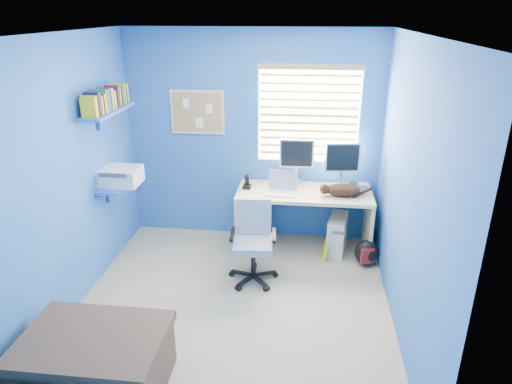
# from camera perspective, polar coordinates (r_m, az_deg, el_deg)

# --- Properties ---
(floor) EXTENTS (3.00, 3.20, 0.00)m
(floor) POSITION_cam_1_polar(r_m,az_deg,el_deg) (4.54, -2.91, -14.22)
(floor) COLOR tan
(floor) RESTS_ON ground
(ceiling) EXTENTS (3.00, 3.20, 0.00)m
(ceiling) POSITION_cam_1_polar(r_m,az_deg,el_deg) (3.67, -3.69, 19.11)
(ceiling) COLOR white
(ceiling) RESTS_ON wall_back
(wall_back) EXTENTS (3.00, 0.01, 2.50)m
(wall_back) POSITION_cam_1_polar(r_m,az_deg,el_deg) (5.44, -0.43, 6.73)
(wall_back) COLOR blue
(wall_back) RESTS_ON ground
(wall_front) EXTENTS (3.00, 0.01, 2.50)m
(wall_front) POSITION_cam_1_polar(r_m,az_deg,el_deg) (2.55, -9.40, -12.47)
(wall_front) COLOR blue
(wall_front) RESTS_ON ground
(wall_left) EXTENTS (0.01, 3.20, 2.50)m
(wall_left) POSITION_cam_1_polar(r_m,az_deg,el_deg) (4.44, -22.73, 1.39)
(wall_left) COLOR blue
(wall_left) RESTS_ON ground
(wall_right) EXTENTS (0.01, 3.20, 2.50)m
(wall_right) POSITION_cam_1_polar(r_m,az_deg,el_deg) (3.98, 18.57, -0.30)
(wall_right) COLOR blue
(wall_right) RESTS_ON ground
(desk) EXTENTS (1.54, 0.65, 0.74)m
(desk) POSITION_cam_1_polar(r_m,az_deg,el_deg) (5.39, 5.91, -3.56)
(desk) COLOR #CEBB8D
(desk) RESTS_ON floor
(laptop) EXTENTS (0.35, 0.29, 0.22)m
(laptop) POSITION_cam_1_polar(r_m,az_deg,el_deg) (5.11, 3.18, 0.96)
(laptop) COLOR silver
(laptop) RESTS_ON desk
(monitor_left) EXTENTS (0.40, 0.13, 0.54)m
(monitor_left) POSITION_cam_1_polar(r_m,az_deg,el_deg) (5.40, 5.09, 3.85)
(monitor_left) COLOR silver
(monitor_left) RESTS_ON desk
(monitor_right) EXTENTS (0.41, 0.17, 0.54)m
(monitor_right) POSITION_cam_1_polar(r_m,az_deg,el_deg) (5.33, 10.71, 3.29)
(monitor_right) COLOR silver
(monitor_right) RESTS_ON desk
(phone) EXTENTS (0.09, 0.11, 0.17)m
(phone) POSITION_cam_1_polar(r_m,az_deg,el_deg) (5.27, -1.13, 1.35)
(phone) COLOR black
(phone) RESTS_ON desk
(mug) EXTENTS (0.10, 0.09, 0.10)m
(mug) POSITION_cam_1_polar(r_m,az_deg,el_deg) (5.35, 12.00, 0.76)
(mug) COLOR #29674A
(mug) RESTS_ON desk
(cd_spindle) EXTENTS (0.13, 0.13, 0.07)m
(cd_spindle) POSITION_cam_1_polar(r_m,az_deg,el_deg) (5.40, 13.22, 0.69)
(cd_spindle) COLOR silver
(cd_spindle) RESTS_ON desk
(cat) EXTENTS (0.41, 0.25, 0.14)m
(cat) POSITION_cam_1_polar(r_m,az_deg,el_deg) (5.15, 10.81, 0.24)
(cat) COLOR black
(cat) RESTS_ON desk
(tower_pc) EXTENTS (0.26, 0.47, 0.45)m
(tower_pc) POSITION_cam_1_polar(r_m,az_deg,el_deg) (5.44, 10.10, -5.22)
(tower_pc) COLOR beige
(tower_pc) RESTS_ON floor
(drawer_boxes) EXTENTS (0.35, 0.28, 0.54)m
(drawer_boxes) POSITION_cam_1_polar(r_m,az_deg,el_deg) (5.56, 0.03, -3.72)
(drawer_boxes) COLOR tan
(drawer_boxes) RESTS_ON floor
(yellow_book) EXTENTS (0.03, 0.17, 0.24)m
(yellow_book) POSITION_cam_1_polar(r_m,az_deg,el_deg) (5.31, 8.62, -7.16)
(yellow_book) COLOR yellow
(yellow_book) RESTS_ON floor
(backpack) EXTENTS (0.32, 0.28, 0.31)m
(backpack) POSITION_cam_1_polar(r_m,az_deg,el_deg) (5.27, 13.64, -7.36)
(backpack) COLOR black
(backpack) RESTS_ON floor
(bed_corner) EXTENTS (1.00, 0.71, 0.48)m
(bed_corner) POSITION_cam_1_polar(r_m,az_deg,el_deg) (3.80, -19.39, -19.51)
(bed_corner) COLOR brown
(bed_corner) RESTS_ON floor
(office_chair) EXTENTS (0.52, 0.52, 0.85)m
(office_chair) POSITION_cam_1_polar(r_m,az_deg,el_deg) (4.81, -0.33, -7.47)
(office_chair) COLOR black
(office_chair) RESTS_ON floor
(window_blinds) EXTENTS (1.15, 0.05, 1.10)m
(window_blinds) POSITION_cam_1_polar(r_m,az_deg,el_deg) (5.30, 6.61, 9.51)
(window_blinds) COLOR white
(window_blinds) RESTS_ON ground
(corkboard) EXTENTS (0.64, 0.02, 0.52)m
(corkboard) POSITION_cam_1_polar(r_m,az_deg,el_deg) (5.47, -7.34, 9.86)
(corkboard) COLOR #CEBB8D
(corkboard) RESTS_ON ground
(wall_shelves) EXTENTS (0.42, 0.90, 1.05)m
(wall_shelves) POSITION_cam_1_polar(r_m,az_deg,el_deg) (4.96, -17.51, 6.37)
(wall_shelves) COLOR blue
(wall_shelves) RESTS_ON ground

